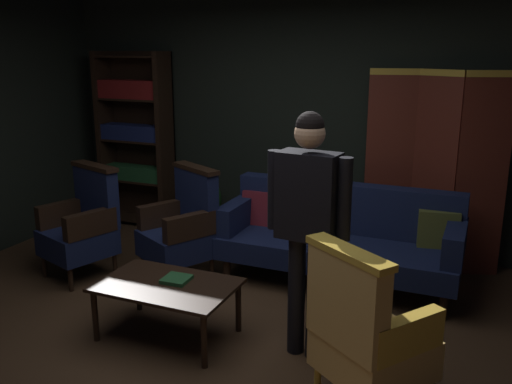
% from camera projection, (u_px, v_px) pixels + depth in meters
% --- Properties ---
extents(ground_plane, '(10.00, 10.00, 0.00)m').
position_uv_depth(ground_plane, '(213.00, 344.00, 4.00)').
color(ground_plane, '#3D2819').
extents(back_wall, '(7.20, 0.10, 2.80)m').
position_uv_depth(back_wall, '(317.00, 115.00, 5.82)').
color(back_wall, black).
rests_on(back_wall, ground_plane).
extents(folding_screen, '(1.30, 0.25, 1.90)m').
position_uv_depth(folding_screen, '(434.00, 168.00, 5.18)').
color(folding_screen, '#5B2319').
rests_on(folding_screen, ground_plane).
extents(bookshelf, '(0.90, 0.32, 2.05)m').
position_uv_depth(bookshelf, '(136.00, 136.00, 6.50)').
color(bookshelf, black).
rests_on(bookshelf, ground_plane).
extents(velvet_couch, '(2.12, 0.78, 0.88)m').
position_uv_depth(velvet_couch, '(340.00, 235.00, 4.97)').
color(velvet_couch, black).
rests_on(velvet_couch, ground_plane).
extents(coffee_table, '(1.00, 0.64, 0.42)m').
position_uv_depth(coffee_table, '(167.00, 289.00, 4.02)').
color(coffee_table, black).
rests_on(coffee_table, ground_plane).
extents(armchair_gilt_accent, '(0.81, 0.80, 1.04)m').
position_uv_depth(armchair_gilt_accent, '(366.00, 333.00, 3.17)').
color(armchair_gilt_accent, gold).
rests_on(armchair_gilt_accent, ground_plane).
extents(armchair_wing_left, '(0.73, 0.73, 1.04)m').
position_uv_depth(armchair_wing_left, '(83.00, 225.00, 5.11)').
color(armchair_wing_left, black).
rests_on(armchair_wing_left, ground_plane).
extents(armchair_wing_right, '(0.78, 0.78, 1.04)m').
position_uv_depth(armchair_wing_right, '(182.00, 227.00, 5.06)').
color(armchair_wing_right, black).
rests_on(armchair_wing_right, ground_plane).
extents(standing_figure, '(0.59, 0.25, 1.70)m').
position_uv_depth(standing_figure, '(308.00, 214.00, 3.62)').
color(standing_figure, black).
rests_on(standing_figure, ground_plane).
extents(potted_plant, '(0.47, 0.47, 0.76)m').
position_uv_depth(potted_plant, '(200.00, 204.00, 6.00)').
color(potted_plant, brown).
rests_on(potted_plant, ground_plane).
extents(book_green_cloth, '(0.20, 0.20, 0.03)m').
position_uv_depth(book_green_cloth, '(176.00, 279.00, 4.05)').
color(book_green_cloth, '#1E4C28').
rests_on(book_green_cloth, coffee_table).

